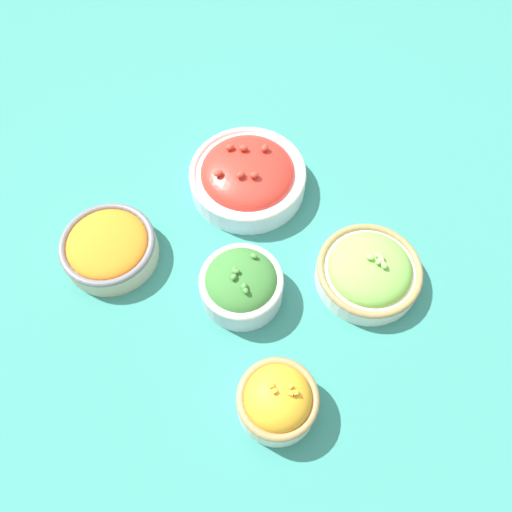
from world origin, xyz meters
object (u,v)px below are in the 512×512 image
(bowl_squash, at_px, (277,400))
(bowl_broccoli, at_px, (241,284))
(bowl_lettuce, at_px, (369,271))
(bowl_cherry_tomatoes, at_px, (248,176))
(bowl_carrots, at_px, (109,247))

(bowl_squash, bearing_deg, bowl_broccoli, 145.73)
(bowl_lettuce, height_order, bowl_squash, bowl_squash)
(bowl_lettuce, xyz_separation_m, bowl_broccoli, (-0.14, -0.15, 0.01))
(bowl_lettuce, bearing_deg, bowl_broccoli, -133.00)
(bowl_broccoli, xyz_separation_m, bowl_cherry_tomatoes, (-0.13, 0.17, -0.01))
(bowl_carrots, bearing_deg, bowl_squash, -3.32)
(bowl_carrots, bearing_deg, bowl_broccoli, 21.10)
(bowl_broccoli, xyz_separation_m, bowl_carrots, (-0.22, -0.08, -0.01))
(bowl_squash, xyz_separation_m, bowl_carrots, (-0.38, 0.02, -0.01))
(bowl_squash, bearing_deg, bowl_cherry_tomatoes, 135.79)
(bowl_broccoli, xyz_separation_m, bowl_squash, (0.16, -0.11, 0.00))
(bowl_cherry_tomatoes, distance_m, bowl_carrots, 0.27)
(bowl_lettuce, distance_m, bowl_broccoli, 0.21)
(bowl_cherry_tomatoes, bearing_deg, bowl_lettuce, -4.26)
(bowl_squash, bearing_deg, bowl_lettuce, 92.99)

